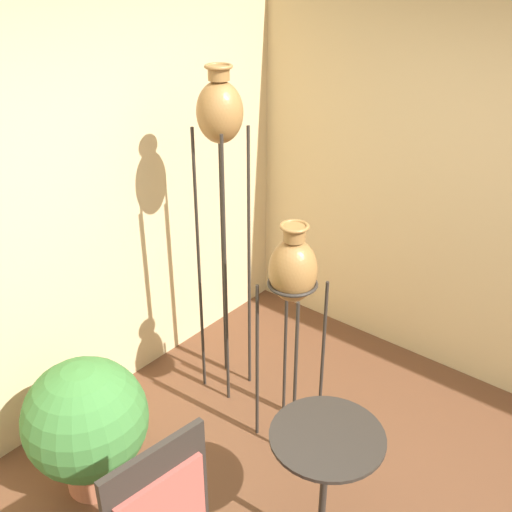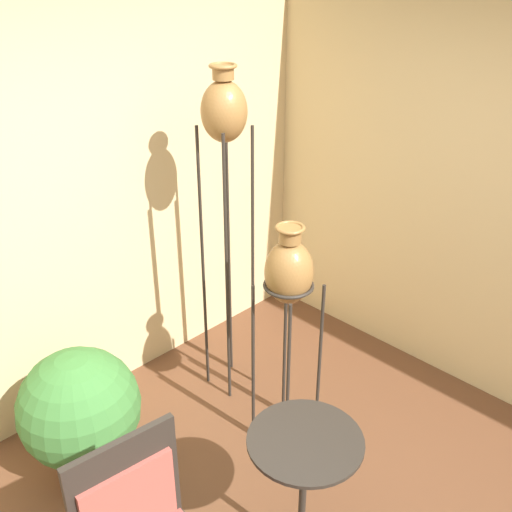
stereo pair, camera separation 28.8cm
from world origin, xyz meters
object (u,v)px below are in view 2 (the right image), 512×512
object	(u,v)px
side_table	(304,473)
potted_plant	(80,411)
vase_stand_tall	(224,127)
vase_stand_medium	(289,276)

from	to	relation	value
side_table	potted_plant	world-z (taller)	potted_plant
side_table	potted_plant	distance (m)	1.31
vase_stand_tall	side_table	size ratio (longest dim) A/B	2.80
vase_stand_tall	vase_stand_medium	world-z (taller)	vase_stand_tall
potted_plant	vase_stand_tall	bearing A→B (deg)	0.60
vase_stand_medium	side_table	distance (m)	1.02
vase_stand_medium	vase_stand_tall	bearing A→B (deg)	80.08
vase_stand_medium	side_table	size ratio (longest dim) A/B	1.86
potted_plant	side_table	bearing A→B (deg)	-69.35
vase_stand_tall	vase_stand_medium	distance (m)	0.92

